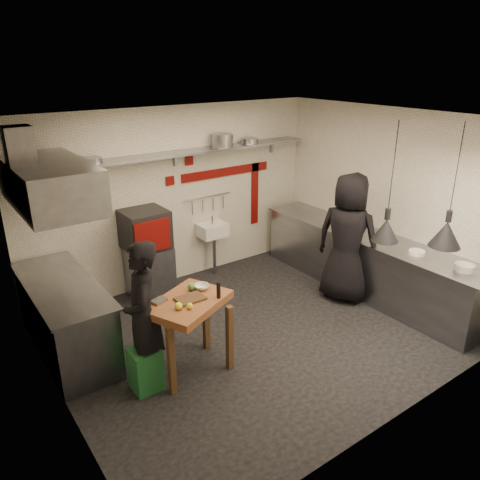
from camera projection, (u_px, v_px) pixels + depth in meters
floor at (256, 332)px, 6.29m from camera, size 5.00×5.00×0.00m
ceiling at (259, 120)px, 5.27m from camera, size 5.00×5.00×0.00m
wall_back at (176, 197)px, 7.37m from camera, size 5.00×0.04×2.80m
wall_front at (400, 303)px, 4.20m from camera, size 5.00×0.04×2.80m
wall_left at (48, 290)px, 4.43m from camera, size 0.04×4.20×2.80m
wall_right at (387, 202)px, 7.14m from camera, size 0.04×4.20×2.80m
red_band_horiz at (226, 172)px, 7.77m from camera, size 1.70×0.02×0.14m
red_band_vert at (255, 194)px, 8.27m from camera, size 0.14×0.02×1.10m
red_tile_a at (189, 161)px, 7.29m from camera, size 0.14×0.02×0.14m
red_tile_b at (170, 181)px, 7.20m from camera, size 0.14×0.02×0.14m
back_shelf at (179, 153)px, 6.97m from camera, size 4.60×0.34×0.04m
shelf_bracket_left at (46, 175)px, 6.09m from camera, size 0.04×0.06×0.24m
shelf_bracket_mid at (175, 158)px, 7.12m from camera, size 0.04×0.06×0.24m
shelf_bracket_right at (272, 145)px, 8.16m from camera, size 0.04×0.06×0.24m
pan_far_left at (74, 162)px, 6.11m from camera, size 0.33×0.33×0.09m
pan_mid_left at (93, 160)px, 6.24m from camera, size 0.25×0.25×0.07m
stock_pot at (222, 140)px, 7.35m from camera, size 0.43×0.43×0.20m
pan_right at (250, 141)px, 7.67m from camera, size 0.28×0.28×0.08m
oven_stand at (150, 272)px, 7.14m from camera, size 0.61×0.55×0.80m
combi_oven at (145, 229)px, 6.89m from camera, size 0.63×0.59×0.58m
oven_door at (153, 236)px, 6.63m from camera, size 0.54×0.04×0.46m
oven_glass at (151, 236)px, 6.63m from camera, size 0.33×0.02×0.34m
hand_sink at (212, 230)px, 7.76m from camera, size 0.46×0.34×0.22m
sink_tap at (212, 220)px, 7.70m from camera, size 0.03×0.03×0.14m
sink_drain at (214, 255)px, 7.89m from camera, size 0.06×0.06×0.66m
utensil_rail at (207, 197)px, 7.67m from camera, size 0.90×0.02×0.02m
counter_right at (365, 264)px, 7.30m from camera, size 0.70×3.80×0.90m
counter_right_top at (368, 236)px, 7.13m from camera, size 0.76×3.90×0.03m
plate_stack at (464, 268)px, 5.91m from camera, size 0.28×0.28×0.09m
small_bowl_right at (417, 252)px, 6.42m from camera, size 0.29×0.29×0.05m
counter_left at (66, 319)px, 5.76m from camera, size 0.70×1.90×0.90m
counter_left_top at (61, 285)px, 5.59m from camera, size 0.76×2.00×0.03m
extractor_hood at (50, 184)px, 5.16m from camera, size 0.78×1.60×0.50m
hood_duct at (20, 150)px, 4.88m from camera, size 0.28×0.28×0.50m
green_bin at (145, 369)px, 5.16m from camera, size 0.31×0.31×0.50m
prep_table at (190, 335)px, 5.40m from camera, size 1.10×0.96×0.92m
cutting_board at (190, 299)px, 5.24m from camera, size 0.32×0.23×0.02m
pepper_mill at (219, 290)px, 5.25m from camera, size 0.05×0.05×0.20m
lemon_a at (179, 306)px, 5.03m from camera, size 0.10×0.10×0.08m
lemon_b at (190, 306)px, 5.04m from camera, size 0.09×0.09×0.07m
veg_ball at (191, 287)px, 5.43m from camera, size 0.12×0.12×0.09m
steel_tray at (159, 301)px, 5.19m from camera, size 0.20×0.16×0.03m
bowl at (202, 287)px, 5.47m from camera, size 0.23×0.23×0.06m
heat_lamp_near at (391, 183)px, 5.52m from camera, size 0.34×0.34×1.46m
heat_lamp_far at (454, 187)px, 5.44m from camera, size 0.45×0.45×1.50m
chef_left at (143, 316)px, 5.04m from camera, size 0.61×0.73×1.71m
chef_right at (348, 238)px, 6.87m from camera, size 0.92×1.11×1.95m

